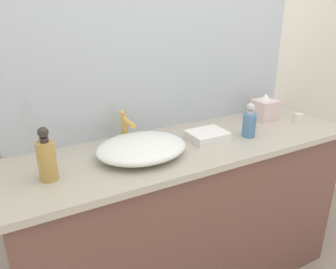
{
  "coord_description": "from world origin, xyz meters",
  "views": [
    {
      "loc": [
        -0.88,
        -0.83,
        1.52
      ],
      "look_at": [
        -0.19,
        0.4,
        0.97
      ],
      "focal_mm": 35.43,
      "sensor_mm": 36.0,
      "label": 1
    }
  ],
  "objects": [
    {
      "name": "bathroom_wall_rear",
      "position": [
        0.0,
        0.73,
        1.3
      ],
      "size": [
        6.0,
        0.06,
        2.6
      ],
      "primitive_type": "cube",
      "color": "silver",
      "rests_on": "ground"
    },
    {
      "name": "vanity_counter",
      "position": [
        -0.06,
        0.42,
        0.44
      ],
      "size": [
        1.76,
        0.54,
        0.89
      ],
      "color": "brown",
      "rests_on": "ground"
    },
    {
      "name": "wall_mirror_panel",
      "position": [
        -0.06,
        0.69,
        1.4
      ],
      "size": [
        1.64,
        0.01,
        1.04
      ],
      "primitive_type": "cube",
      "color": "#B2BCC6",
      "rests_on": "vanity_counter"
    },
    {
      "name": "sink_basin",
      "position": [
        -0.33,
        0.4,
        0.93
      ],
      "size": [
        0.41,
        0.34,
        0.08
      ],
      "primitive_type": "ellipsoid",
      "color": "white",
      "rests_on": "vanity_counter"
    },
    {
      "name": "faucet",
      "position": [
        -0.33,
        0.58,
        0.98
      ],
      "size": [
        0.03,
        0.15,
        0.16
      ],
      "color": "gold",
      "rests_on": "vanity_counter"
    },
    {
      "name": "soap_dispenser",
      "position": [
        -0.73,
        0.39,
        0.98
      ],
      "size": [
        0.07,
        0.07,
        0.22
      ],
      "color": "#B38E43",
      "rests_on": "vanity_counter"
    },
    {
      "name": "lotion_bottle",
      "position": [
        0.26,
        0.36,
        0.96
      ],
      "size": [
        0.07,
        0.07,
        0.18
      ],
      "color": "teal",
      "rests_on": "vanity_counter"
    },
    {
      "name": "tissue_box",
      "position": [
        0.53,
        0.53,
        0.95
      ],
      "size": [
        0.12,
        0.12,
        0.15
      ],
      "color": "beige",
      "rests_on": "vanity_counter"
    },
    {
      "name": "candle_jar",
      "position": [
        0.67,
        0.4,
        0.91
      ],
      "size": [
        0.05,
        0.05,
        0.05
      ],
      "primitive_type": "cylinder",
      "color": "silver",
      "rests_on": "vanity_counter"
    },
    {
      "name": "folded_hand_towel",
      "position": [
        0.05,
        0.43,
        0.91
      ],
      "size": [
        0.19,
        0.16,
        0.04
      ],
      "primitive_type": "cube",
      "rotation": [
        0.0,
        0.0,
        -0.01
      ],
      "color": "white",
      "rests_on": "vanity_counter"
    }
  ]
}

